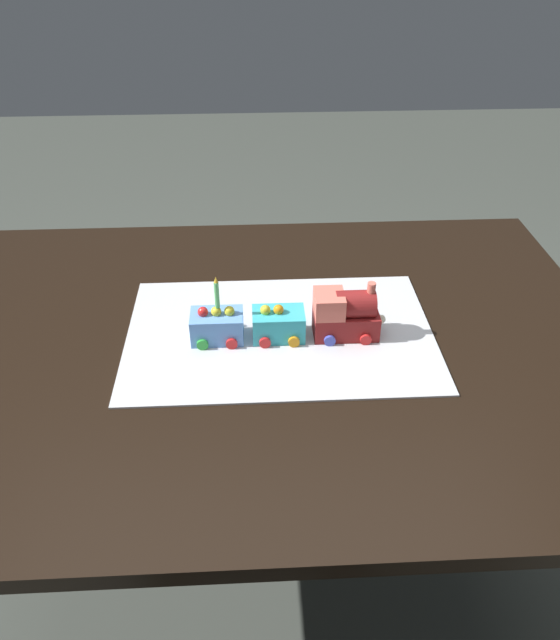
{
  "coord_description": "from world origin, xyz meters",
  "views": [
    {
      "loc": [
        0.01,
        0.97,
        1.46
      ],
      "look_at": [
        -0.04,
        -0.01,
        0.77
      ],
      "focal_mm": 34.7,
      "sensor_mm": 36.0,
      "label": 1
    }
  ],
  "objects_px": {
    "cake_car_gondola_turquoise": "(278,324)",
    "cake_locomotive": "(345,314)",
    "dining_table": "(262,380)",
    "cake_car_flatbed_sky_blue": "(217,325)",
    "birthday_candle": "(217,292)"
  },
  "relations": [
    {
      "from": "cake_car_gondola_turquoise",
      "to": "cake_locomotive",
      "type": "bearing_deg",
      "value": 180.0
    },
    {
      "from": "dining_table",
      "to": "cake_locomotive",
      "type": "xyz_separation_m",
      "value": [
        -0.16,
        -0.0,
        0.16
      ]
    },
    {
      "from": "cake_car_gondola_turquoise",
      "to": "cake_car_flatbed_sky_blue",
      "type": "relative_size",
      "value": 1.0
    },
    {
      "from": "cake_car_flatbed_sky_blue",
      "to": "cake_locomotive",
      "type": "bearing_deg",
      "value": 180.0
    },
    {
      "from": "dining_table",
      "to": "cake_car_flatbed_sky_blue",
      "type": "height_order",
      "value": "cake_car_flatbed_sky_blue"
    },
    {
      "from": "dining_table",
      "to": "cake_locomotive",
      "type": "height_order",
      "value": "cake_locomotive"
    },
    {
      "from": "dining_table",
      "to": "birthday_candle",
      "type": "bearing_deg",
      "value": -1.06
    },
    {
      "from": "dining_table",
      "to": "cake_car_flatbed_sky_blue",
      "type": "relative_size",
      "value": 14.0
    },
    {
      "from": "dining_table",
      "to": "cake_car_gondola_turquoise",
      "type": "relative_size",
      "value": 14.0
    },
    {
      "from": "cake_locomotive",
      "to": "cake_car_flatbed_sky_blue",
      "type": "height_order",
      "value": "cake_locomotive"
    },
    {
      "from": "dining_table",
      "to": "cake_car_gondola_turquoise",
      "type": "bearing_deg",
      "value": -177.51
    },
    {
      "from": "birthday_candle",
      "to": "cake_car_gondola_turquoise",
      "type": "bearing_deg",
      "value": -180.0
    },
    {
      "from": "cake_car_gondola_turquoise",
      "to": "birthday_candle",
      "type": "relative_size",
      "value": 1.5
    },
    {
      "from": "cake_locomotive",
      "to": "cake_car_gondola_turquoise",
      "type": "height_order",
      "value": "cake_locomotive"
    },
    {
      "from": "cake_locomotive",
      "to": "cake_car_flatbed_sky_blue",
      "type": "bearing_deg",
      "value": -0.0
    }
  ]
}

